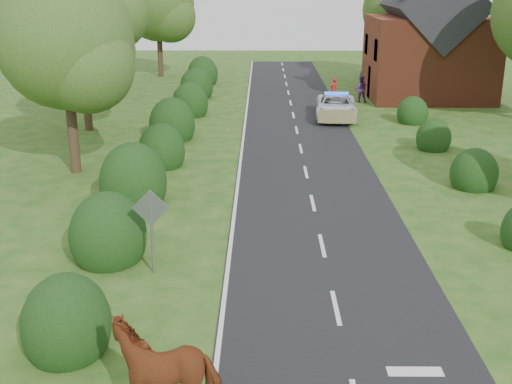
{
  "coord_description": "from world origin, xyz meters",
  "views": [
    {
      "loc": [
        -1.91,
        -14.66,
        8.11
      ],
      "look_at": [
        -2.11,
        5.48,
        1.3
      ],
      "focal_mm": 45.0,
      "sensor_mm": 36.0,
      "label": 1
    }
  ],
  "objects_px": {
    "police_van": "(336,106)",
    "pedestrian_purple": "(361,89)",
    "cow": "(167,374)",
    "pedestrian_red": "(334,90)",
    "road_sign": "(151,220)"
  },
  "relations": [
    {
      "from": "police_van",
      "to": "pedestrian_purple",
      "type": "height_order",
      "value": "pedestrian_purple"
    },
    {
      "from": "police_van",
      "to": "pedestrian_purple",
      "type": "relative_size",
      "value": 2.97
    },
    {
      "from": "cow",
      "to": "pedestrian_red",
      "type": "relative_size",
      "value": 1.52
    },
    {
      "from": "pedestrian_red",
      "to": "pedestrian_purple",
      "type": "height_order",
      "value": "pedestrian_purple"
    },
    {
      "from": "cow",
      "to": "police_van",
      "type": "relative_size",
      "value": 0.46
    },
    {
      "from": "pedestrian_purple",
      "to": "pedestrian_red",
      "type": "bearing_deg",
      "value": -4.5
    },
    {
      "from": "cow",
      "to": "pedestrian_red",
      "type": "xyz_separation_m",
      "value": [
        6.64,
        32.76,
        -0.06
      ]
    },
    {
      "from": "cow",
      "to": "pedestrian_red",
      "type": "bearing_deg",
      "value": 161.87
    },
    {
      "from": "cow",
      "to": "police_van",
      "type": "bearing_deg",
      "value": 160.56
    },
    {
      "from": "road_sign",
      "to": "pedestrian_purple",
      "type": "bearing_deg",
      "value": 69.83
    },
    {
      "from": "pedestrian_red",
      "to": "pedestrian_purple",
      "type": "distance_m",
      "value": 1.79
    },
    {
      "from": "pedestrian_red",
      "to": "road_sign",
      "type": "bearing_deg",
      "value": 34.48
    },
    {
      "from": "road_sign",
      "to": "cow",
      "type": "distance_m",
      "value": 6.35
    },
    {
      "from": "police_van",
      "to": "pedestrian_purple",
      "type": "bearing_deg",
      "value": 71.84
    },
    {
      "from": "police_van",
      "to": "road_sign",
      "type": "bearing_deg",
      "value": -104.55
    }
  ]
}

